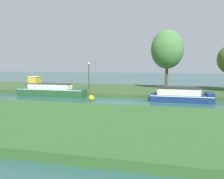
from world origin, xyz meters
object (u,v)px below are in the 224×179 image
mooring_post_near (182,91)px  channel_buoy (91,98)px  mooring_post_far (61,88)px  willow_tree_left (167,49)px  navy_narrowboat (181,95)px  lamp_post (89,73)px  forest_barge (50,90)px

mooring_post_near → channel_buoy: size_ratio=1.65×
mooring_post_near → channel_buoy: (-8.21, -3.17, -0.57)m
mooring_post_near → mooring_post_far: (-12.92, 0.00, -0.05)m
willow_tree_left → channel_buoy: 11.75m
navy_narrowboat → mooring_post_near: (0.14, 1.37, 0.28)m
lamp_post → channel_buoy: bearing=-67.6°
navy_narrowboat → willow_tree_left: 8.17m
willow_tree_left → mooring_post_near: willow_tree_left is taller
lamp_post → channel_buoy: size_ratio=6.13×
navy_narrowboat → channel_buoy: navy_narrowboat is taller
forest_barge → channel_buoy: forest_barge is taller
navy_narrowboat → forest_barge: bearing=180.0°
willow_tree_left → mooring_post_far: bearing=-155.0°
mooring_post_near → mooring_post_far: size_ratio=1.13×
forest_barge → navy_narrowboat: 13.26m
lamp_post → forest_barge: bearing=-141.8°
forest_barge → willow_tree_left: willow_tree_left is taller
navy_narrowboat → lamp_post: size_ratio=1.75×
willow_tree_left → lamp_post: size_ratio=2.21×
mooring_post_far → lamp_post: bearing=23.9°
forest_barge → mooring_post_far: 1.46m
lamp_post → mooring_post_far: 3.53m
forest_barge → lamp_post: bearing=38.2°
forest_barge → mooring_post_near: forest_barge is taller
willow_tree_left → lamp_post: (-8.44, -3.99, -2.71)m
lamp_post → willow_tree_left: bearing=25.3°
forest_barge → mooring_post_near: size_ratio=8.69×
forest_barge → navy_narrowboat: size_ratio=1.34×
forest_barge → lamp_post: lamp_post is taller
channel_buoy → mooring_post_near: bearing=21.1°
lamp_post → mooring_post_near: 10.24m
channel_buoy → willow_tree_left: bearing=51.9°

